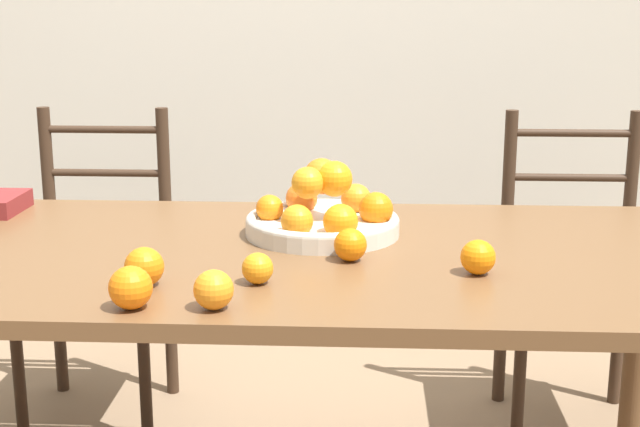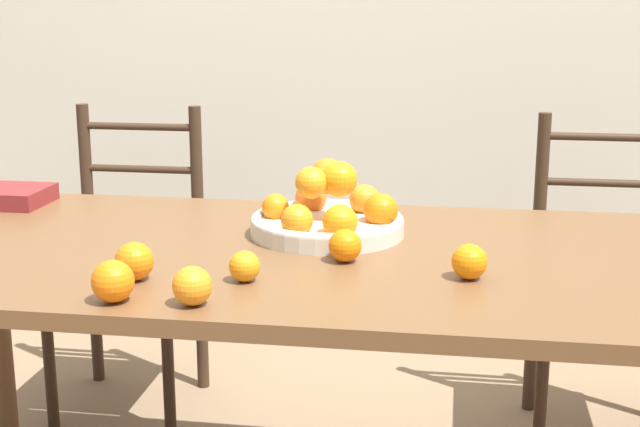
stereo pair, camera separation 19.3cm
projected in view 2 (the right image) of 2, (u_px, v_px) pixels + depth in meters
name	position (u px, v px, depth m)	size (l,w,h in m)	color
dining_table	(281.00, 288.00, 1.96)	(1.96, 0.92, 0.77)	brown
fruit_bowl	(328.00, 215.00, 2.04)	(0.35, 0.35, 0.17)	beige
orange_loose_0	(134.00, 261.00, 1.71)	(0.08, 0.08, 0.08)	orange
orange_loose_1	(245.00, 266.00, 1.70)	(0.06, 0.06, 0.06)	orange
orange_loose_2	(113.00, 281.00, 1.59)	(0.08, 0.08, 0.08)	orange
orange_loose_3	(469.00, 262.00, 1.72)	(0.07, 0.07, 0.07)	orange
orange_loose_4	(192.00, 286.00, 1.57)	(0.07, 0.07, 0.07)	orange
orange_loose_5	(345.00, 246.00, 1.83)	(0.07, 0.07, 0.07)	orange
chair_left	(130.00, 264.00, 2.86)	(0.42, 0.40, 0.97)	#382619
chair_right	(605.00, 286.00, 2.64)	(0.42, 0.40, 0.97)	#382619
book_stack	(4.00, 196.00, 2.35)	(0.23, 0.18, 0.04)	maroon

